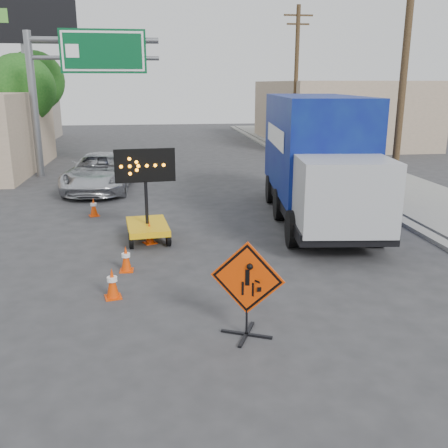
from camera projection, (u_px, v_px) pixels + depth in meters
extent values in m
plane|color=#2D2D30|center=(212.00, 358.00, 8.39)|extent=(100.00, 100.00, 0.00)
cube|color=gray|center=(328.00, 179.00, 23.61)|extent=(0.40, 60.00, 0.12)
cube|color=gray|center=(374.00, 178.00, 23.90)|extent=(4.00, 60.00, 0.15)
cube|color=tan|center=(337.00, 112.00, 38.05)|extent=(10.00, 14.00, 4.60)
cylinder|color=slate|center=(34.00, 106.00, 23.78)|extent=(0.36, 0.36, 6.80)
cylinder|color=slate|center=(94.00, 40.00, 23.35)|extent=(6.00, 0.28, 0.28)
cylinder|color=slate|center=(95.00, 58.00, 23.57)|extent=(6.00, 0.20, 0.20)
cube|color=#054621|center=(103.00, 51.00, 23.43)|extent=(4.00, 0.10, 2.00)
cube|color=silver|center=(103.00, 51.00, 23.36)|extent=(3.80, 0.01, 1.80)
cylinder|color=slate|center=(28.00, 82.00, 30.85)|extent=(0.44, 0.44, 9.00)
cube|color=silver|center=(24.00, 16.00, 29.70)|extent=(6.00, 0.25, 3.00)
cube|color=black|center=(24.00, 16.00, 29.56)|extent=(6.10, 0.04, 3.10)
cylinder|color=#4D3721|center=(403.00, 82.00, 17.73)|extent=(0.26, 0.26, 9.00)
cylinder|color=#4D3721|center=(296.00, 82.00, 31.08)|extent=(0.26, 0.26, 9.00)
cube|color=#4D3721|center=(298.00, 15.00, 30.02)|extent=(1.80, 0.10, 0.10)
cube|color=#4D3721|center=(298.00, 24.00, 30.16)|extent=(1.40, 0.10, 0.10)
cylinder|color=#4D3721|center=(26.00, 136.00, 27.88)|extent=(0.28, 0.28, 3.25)
sphere|color=#184A15|center=(21.00, 88.00, 27.19)|extent=(3.71, 3.71, 3.71)
cylinder|color=#4D3721|center=(39.00, 122.00, 35.34)|extent=(0.28, 0.28, 3.58)
sphere|color=#184A15|center=(34.00, 81.00, 34.57)|extent=(4.10, 4.10, 4.10)
cube|color=black|center=(246.00, 334.00, 9.12)|extent=(0.90, 0.46, 0.04)
cube|color=black|center=(246.00, 334.00, 9.12)|extent=(0.46, 0.90, 0.04)
cylinder|color=black|center=(247.00, 317.00, 9.03)|extent=(0.04, 0.04, 0.75)
cube|color=#D93A04|center=(247.00, 278.00, 8.82)|extent=(1.25, 0.59, 1.36)
cube|color=black|center=(247.00, 278.00, 8.82)|extent=(1.16, 0.54, 1.27)
cube|color=#E8AA0C|center=(147.00, 226.00, 14.55)|extent=(1.32, 2.00, 0.17)
cylinder|color=black|center=(146.00, 190.00, 14.25)|extent=(0.09, 0.09, 2.08)
cube|color=black|center=(145.00, 165.00, 14.06)|extent=(1.70, 0.27, 0.95)
imported|color=silver|center=(101.00, 172.00, 21.38)|extent=(3.08, 5.81, 1.56)
cube|color=black|center=(317.00, 203.00, 16.54)|extent=(3.47, 8.66, 0.32)
cube|color=#080C62|center=(312.00, 144.00, 16.85)|extent=(3.36, 6.79, 3.16)
cube|color=#9EA0A5|center=(359.00, 195.00, 13.06)|extent=(2.62, 2.16, 1.90)
cube|color=#D93A04|center=(113.00, 297.00, 10.73)|extent=(0.41, 0.41, 0.03)
cone|color=#D93A04|center=(112.00, 282.00, 10.64)|extent=(0.27, 0.27, 0.65)
cylinder|color=silver|center=(112.00, 279.00, 10.62)|extent=(0.22, 0.22, 0.10)
cube|color=#D93A04|center=(127.00, 270.00, 12.26)|extent=(0.33, 0.33, 0.03)
cone|color=#D93A04|center=(126.00, 258.00, 12.17)|extent=(0.26, 0.26, 0.62)
cylinder|color=silver|center=(126.00, 255.00, 12.15)|extent=(0.21, 0.21, 0.09)
cube|color=#D93A04|center=(150.00, 243.00, 14.38)|extent=(0.44, 0.44, 0.03)
cone|color=#D93A04|center=(150.00, 232.00, 14.29)|extent=(0.26, 0.26, 0.63)
cylinder|color=silver|center=(149.00, 229.00, 14.27)|extent=(0.21, 0.21, 0.09)
cube|color=#D93A04|center=(94.00, 216.00, 17.34)|extent=(0.42, 0.42, 0.03)
cone|color=#D93A04|center=(94.00, 207.00, 17.25)|extent=(0.26, 0.26, 0.62)
cylinder|color=silver|center=(93.00, 204.00, 17.23)|extent=(0.21, 0.21, 0.09)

